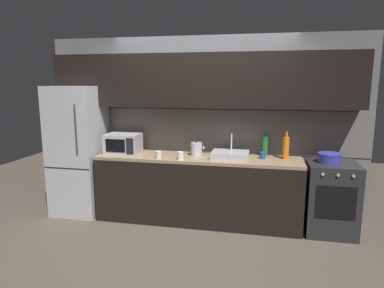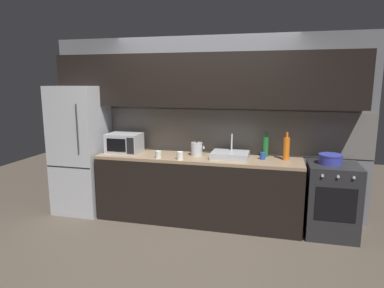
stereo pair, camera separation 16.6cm
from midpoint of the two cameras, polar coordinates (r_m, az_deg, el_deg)
The scene contains 14 objects.
ground_plane at distance 3.97m, azimuth -0.93°, elevation -17.80°, with size 10.00×10.00×0.00m, color #4C4238.
back_wall at distance 4.67m, azimuth 2.82°, elevation 6.40°, with size 4.46×0.44×2.50m.
counter_run at distance 4.60m, azimuth 1.97°, elevation -7.65°, with size 2.72×0.60×0.90m.
refrigerator at distance 5.12m, azimuth -17.41°, elevation -0.90°, with size 0.68×0.69×1.83m.
oven_range at distance 4.58m, azimuth 23.51°, elevation -8.63°, with size 0.60×0.62×0.90m.
microwave at distance 4.80m, azimuth -10.41°, elevation 0.16°, with size 0.46×0.35×0.27m.
sink_basin at distance 4.43m, azimuth 7.54°, elevation -1.84°, with size 0.48×0.38×0.30m.
kettle at distance 4.54m, azimuth 1.85°, elevation -0.85°, with size 0.19×0.15×0.20m.
wine_bottle_orange at distance 4.45m, azimuth 16.72°, elevation -0.72°, with size 0.08×0.08×0.36m.
wine_bottle_green at distance 4.57m, azimuth 13.35°, elevation -0.42°, with size 0.08×0.08×0.33m.
mug_white at distance 4.31m, azimuth -0.95°, elevation -1.98°, with size 0.08×0.08×0.10m, color silver.
mug_clear at distance 4.41m, azimuth -4.65°, elevation -1.78°, with size 0.08×0.08×0.09m, color silver.
mug_blue at distance 4.43m, azimuth 12.93°, elevation -1.99°, with size 0.07×0.07×0.09m, color #234299.
cooking_pot at distance 4.44m, azimuth 23.38°, elevation -2.36°, with size 0.28×0.28×0.12m.
Camera 2 is at (0.99, -3.36, 1.88)m, focal length 31.50 mm.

